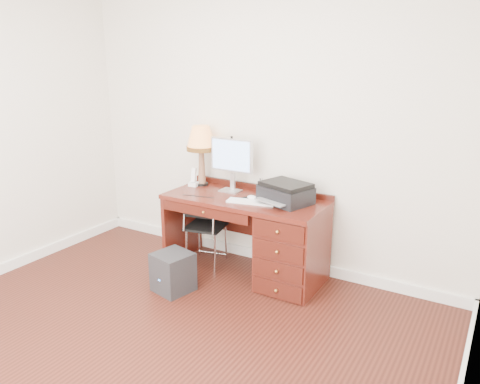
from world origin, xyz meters
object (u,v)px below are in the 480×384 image
Objects in this scene: printer at (286,193)px; chair at (203,222)px; phone at (194,181)px; equipment_box at (173,272)px; monitor at (232,158)px; desk at (276,238)px; leg_lamp at (201,142)px.

printer is 0.91m from chair.
chair is (-0.82, -0.12, -0.39)m from printer.
phone is at bearing -164.50° from printer.
printer is 1.43× the size of equipment_box.
chair is at bearing -153.27° from printer.
monitor reaches higher than equipment_box.
desk is 0.97m from equipment_box.
monitor reaches higher than printer.
printer is at bearing -3.10° from chair.
desk is 0.76m from chair.
phone is (-0.05, -0.07, -0.39)m from leg_lamp.
equipment_box is at bearing -137.05° from desk.
phone is (-1.03, 0.05, -0.04)m from printer.
phone is 0.44m from chair.
printer reaches higher than phone.
printer is at bearing 55.05° from equipment_box.
monitor is 2.80× the size of phone.
desk is at bearing -5.49° from chair.
printer is 2.74× the size of phone.
leg_lamp is at bearing 119.04° from equipment_box.
equipment_box is at bearing -99.93° from monitor.
desk and chair have the same top height.
leg_lamp is (-0.37, 0.03, 0.12)m from monitor.
monitor is 0.50m from phone.
monitor reaches higher than desk.
desk is 0.44m from printer.
leg_lamp is at bearing 170.10° from desk.
phone is at bearing -125.75° from leg_lamp.
chair is 2.14× the size of equipment_box.
leg_lamp is 0.40m from phone.
leg_lamp reaches higher than monitor.
leg_lamp is 1.31m from equipment_box.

